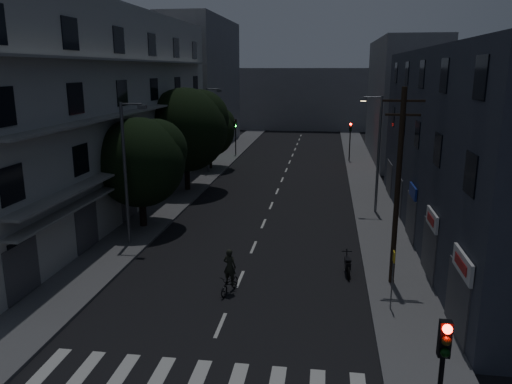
% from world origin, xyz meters
% --- Properties ---
extents(ground, '(160.00, 160.00, 0.00)m').
position_xyz_m(ground, '(0.00, 25.00, 0.00)').
color(ground, black).
rests_on(ground, ground).
extents(sidewalk_left, '(3.00, 90.00, 0.15)m').
position_xyz_m(sidewalk_left, '(-7.50, 25.00, 0.07)').
color(sidewalk_left, '#565659').
rests_on(sidewalk_left, ground).
extents(sidewalk_right, '(3.00, 90.00, 0.15)m').
position_xyz_m(sidewalk_right, '(7.50, 25.00, 0.07)').
color(sidewalk_right, '#565659').
rests_on(sidewalk_right, ground).
extents(lane_markings, '(0.15, 60.50, 0.01)m').
position_xyz_m(lane_markings, '(0.00, 31.25, 0.01)').
color(lane_markings, beige).
rests_on(lane_markings, ground).
extents(building_left, '(7.00, 36.00, 14.00)m').
position_xyz_m(building_left, '(-11.98, 18.00, 6.99)').
color(building_left, '#ADAEA8').
rests_on(building_left, ground).
extents(building_right, '(6.19, 28.00, 11.00)m').
position_xyz_m(building_right, '(11.99, 14.00, 5.50)').
color(building_right, '#2C303C').
rests_on(building_right, ground).
extents(building_far_left, '(6.00, 20.00, 16.00)m').
position_xyz_m(building_far_left, '(-12.00, 48.00, 8.00)').
color(building_far_left, slate).
rests_on(building_far_left, ground).
extents(building_far_right, '(6.00, 20.00, 13.00)m').
position_xyz_m(building_far_right, '(12.00, 42.00, 6.50)').
color(building_far_right, slate).
rests_on(building_far_right, ground).
extents(building_far_end, '(24.00, 8.00, 10.00)m').
position_xyz_m(building_far_end, '(0.00, 70.00, 5.00)').
color(building_far_end, slate).
rests_on(building_far_end, ground).
extents(tree_near, '(5.58, 5.58, 6.88)m').
position_xyz_m(tree_near, '(-7.44, 13.64, 4.45)').
color(tree_near, black).
rests_on(tree_near, sidewalk_left).
extents(tree_mid, '(6.76, 6.76, 8.32)m').
position_xyz_m(tree_mid, '(-7.33, 23.62, 5.35)').
color(tree_mid, black).
rests_on(tree_mid, sidewalk_left).
extents(tree_far, '(5.02, 5.02, 6.21)m').
position_xyz_m(tree_far, '(-7.61, 32.86, 4.04)').
color(tree_far, black).
rests_on(tree_far, sidewalk_left).
extents(traffic_signal_near, '(0.28, 0.37, 4.10)m').
position_xyz_m(traffic_signal_near, '(6.80, -4.66, 3.10)').
color(traffic_signal_near, black).
rests_on(traffic_signal_near, sidewalk_right).
extents(traffic_signal_far_right, '(0.28, 0.37, 4.10)m').
position_xyz_m(traffic_signal_far_right, '(6.41, 38.93, 3.10)').
color(traffic_signal_far_right, black).
rests_on(traffic_signal_far_right, sidewalk_right).
extents(traffic_signal_far_left, '(0.28, 0.37, 4.10)m').
position_xyz_m(traffic_signal_far_left, '(-6.53, 40.97, 3.10)').
color(traffic_signal_far_left, black).
rests_on(traffic_signal_far_left, sidewalk_left).
extents(street_lamp_left_near, '(1.51, 0.25, 8.00)m').
position_xyz_m(street_lamp_left_near, '(-7.01, 10.32, 4.60)').
color(street_lamp_left_near, '#595A60').
rests_on(street_lamp_left_near, sidewalk_left).
extents(street_lamp_right, '(1.51, 0.25, 8.00)m').
position_xyz_m(street_lamp_right, '(7.35, 18.93, 4.60)').
color(street_lamp_right, slate).
rests_on(street_lamp_right, sidewalk_right).
extents(street_lamp_left_far, '(1.51, 0.25, 8.00)m').
position_xyz_m(street_lamp_left_far, '(-7.26, 30.98, 4.60)').
color(street_lamp_left_far, slate).
rests_on(street_lamp_left_far, sidewalk_left).
extents(utility_pole, '(1.80, 0.24, 9.00)m').
position_xyz_m(utility_pole, '(7.16, 6.89, 4.87)').
color(utility_pole, black).
rests_on(utility_pole, sidewalk_right).
extents(bus_stop_sign, '(0.06, 0.35, 2.52)m').
position_xyz_m(bus_stop_sign, '(6.80, 4.12, 1.89)').
color(bus_stop_sign, '#595B60').
rests_on(bus_stop_sign, sidewalk_right).
extents(motorcycle, '(0.52, 1.79, 1.15)m').
position_xyz_m(motorcycle, '(5.15, 7.83, 0.45)').
color(motorcycle, black).
rests_on(motorcycle, ground).
extents(cyclist, '(0.99, 1.74, 2.09)m').
position_xyz_m(cyclist, '(-0.19, 4.97, 0.71)').
color(cyclist, black).
rests_on(cyclist, ground).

